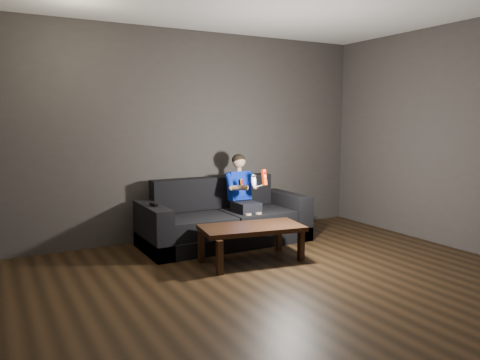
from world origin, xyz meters
TOP-DOWN VIEW (x-y plane):
  - floor at (0.00, 0.00)m, footprint 5.00×5.00m
  - back_wall at (0.00, 2.50)m, footprint 5.00×0.04m
  - sofa at (0.14, 1.96)m, footprint 2.09×0.90m
  - child at (0.38, 1.90)m, footprint 0.41×0.51m
  - wii_remote_red at (0.46, 1.50)m, footprint 0.06×0.08m
  - nunchuk_white at (0.31, 1.51)m, footprint 0.09×0.11m
  - wii_remote_black at (-0.80, 1.88)m, footprint 0.05×0.16m
  - coffee_table at (0.05, 1.10)m, footprint 1.18×0.72m

SIDE VIEW (x-z plane):
  - floor at x=0.00m, z-range 0.00..0.00m
  - sofa at x=0.14m, z-range -0.14..0.67m
  - coffee_table at x=0.05m, z-range 0.15..0.55m
  - wii_remote_black at x=-0.80m, z-range 0.57..0.60m
  - child at x=0.38m, z-range 0.17..1.18m
  - nunchuk_white at x=0.31m, z-range 0.76..0.92m
  - wii_remote_red at x=0.46m, z-range 0.77..0.96m
  - back_wall at x=0.00m, z-range 0.00..2.70m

